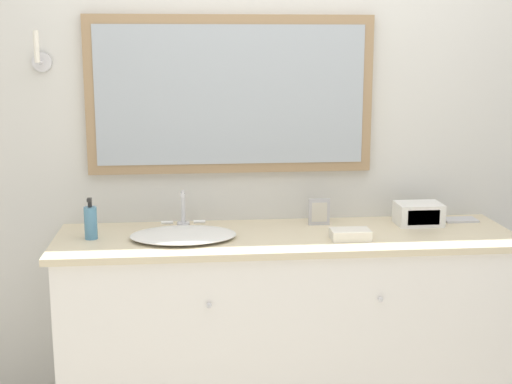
{
  "coord_description": "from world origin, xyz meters",
  "views": [
    {
      "loc": [
        -0.44,
        -2.78,
        1.74
      ],
      "look_at": [
        -0.14,
        0.32,
        1.09
      ],
      "focal_mm": 50.0,
      "sensor_mm": 36.0,
      "label": 1
    }
  ],
  "objects_px": {
    "soap_bottle": "(91,222)",
    "appliance_box": "(419,214)",
    "sink_basin": "(183,234)",
    "picture_frame": "(319,212)"
  },
  "relations": [
    {
      "from": "soap_bottle",
      "to": "appliance_box",
      "type": "relative_size",
      "value": 0.87
    },
    {
      "from": "sink_basin",
      "to": "appliance_box",
      "type": "bearing_deg",
      "value": 7.2
    },
    {
      "from": "sink_basin",
      "to": "appliance_box",
      "type": "relative_size",
      "value": 2.21
    },
    {
      "from": "appliance_box",
      "to": "picture_frame",
      "type": "height_order",
      "value": "picture_frame"
    },
    {
      "from": "appliance_box",
      "to": "picture_frame",
      "type": "xyz_separation_m",
      "value": [
        -0.48,
        0.04,
        0.01
      ]
    },
    {
      "from": "sink_basin",
      "to": "picture_frame",
      "type": "relative_size",
      "value": 3.66
    },
    {
      "from": "sink_basin",
      "to": "soap_bottle",
      "type": "bearing_deg",
      "value": 175.52
    },
    {
      "from": "appliance_box",
      "to": "picture_frame",
      "type": "bearing_deg",
      "value": 175.57
    },
    {
      "from": "soap_bottle",
      "to": "picture_frame",
      "type": "height_order",
      "value": "soap_bottle"
    },
    {
      "from": "sink_basin",
      "to": "appliance_box",
      "type": "height_order",
      "value": "sink_basin"
    }
  ]
}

